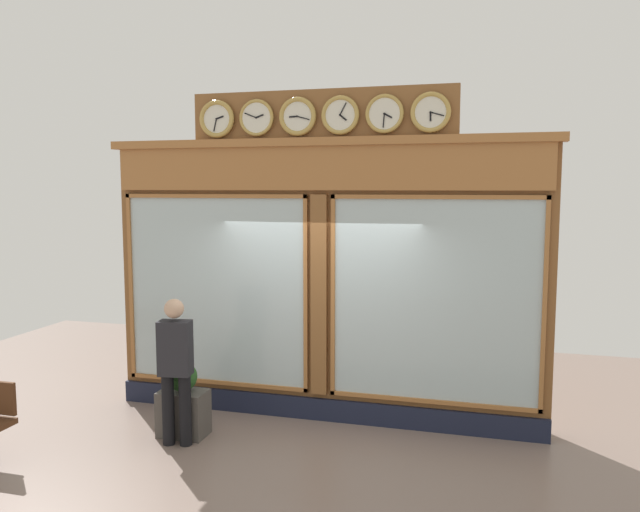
% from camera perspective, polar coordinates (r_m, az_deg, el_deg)
% --- Properties ---
extents(shop_facade, '(5.62, 0.42, 4.10)m').
position_cam_1_polar(shop_facade, '(7.85, 0.24, -1.82)').
color(shop_facade, brown).
rests_on(shop_facade, ground_plane).
extents(pedestrian, '(0.39, 0.27, 1.69)m').
position_cam_1_polar(pedestrian, '(7.33, -13.05, -9.69)').
color(pedestrian, black).
rests_on(pedestrian, ground_plane).
extents(planter_box, '(0.56, 0.36, 0.54)m').
position_cam_1_polar(planter_box, '(7.78, -12.35, -13.83)').
color(planter_box, '#4C4742').
rests_on(planter_box, ground_plane).
extents(planter_shrub, '(0.34, 0.34, 0.34)m').
position_cam_1_polar(planter_shrub, '(7.64, -12.43, -10.72)').
color(planter_shrub, '#285623').
rests_on(planter_shrub, planter_box).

